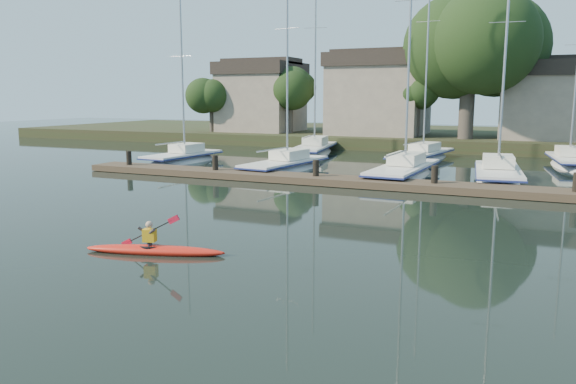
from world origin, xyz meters
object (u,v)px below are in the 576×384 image
at_px(sailboat_2, 403,181).
at_px(sailboat_6, 421,163).
at_px(sailboat_3, 497,185).
at_px(sailboat_1, 285,174).
at_px(kayak, 154,248).
at_px(sailboat_0, 183,165).
at_px(dock, 372,183).
at_px(sailboat_7, 569,169).
at_px(sailboat_5, 314,157).

xyz_separation_m(sailboat_2, sailboat_6, (-0.62, 8.68, 0.02)).
bearing_deg(sailboat_3, sailboat_1, 177.81).
bearing_deg(sailboat_6, kayak, -86.49).
relative_size(kayak, sailboat_2, 0.25).
height_order(sailboat_0, sailboat_6, sailboat_6).
bearing_deg(sailboat_1, kayak, -70.32).
relative_size(dock, sailboat_7, 2.57).
bearing_deg(sailboat_2, sailboat_3, 11.08).
bearing_deg(kayak, sailboat_2, 64.02).
bearing_deg(sailboat_0, sailboat_3, 3.02).
distance_m(sailboat_2, sailboat_5, 13.53).
height_order(sailboat_3, sailboat_6, sailboat_6).
height_order(sailboat_2, sailboat_3, sailboat_2).
relative_size(dock, sailboat_6, 2.11).
bearing_deg(sailboat_3, sailboat_0, 172.90).
xyz_separation_m(sailboat_1, sailboat_7, (15.80, 9.38, -0.00)).
relative_size(sailboat_3, sailboat_5, 0.87).
relative_size(sailboat_1, sailboat_2, 0.89).
relative_size(kayak, dock, 0.12).
xyz_separation_m(sailboat_1, sailboat_6, (6.51, 8.75, 0.01)).
xyz_separation_m(sailboat_2, sailboat_7, (8.67, 9.31, 0.01)).
bearing_deg(sailboat_0, sailboat_7, 23.15).
bearing_deg(dock, sailboat_5, 121.47).
distance_m(sailboat_0, sailboat_2, 15.33).
relative_size(sailboat_0, sailboat_3, 0.87).
bearing_deg(sailboat_2, sailboat_5, 135.70).
height_order(sailboat_0, sailboat_5, sailboat_5).
bearing_deg(sailboat_3, sailboat_7, 60.32).
bearing_deg(sailboat_7, dock, -132.22).
xyz_separation_m(sailboat_0, sailboat_7, (23.95, 8.16, 0.01)).
bearing_deg(sailboat_5, sailboat_0, -133.84).
height_order(dock, sailboat_2, sailboat_2).
relative_size(sailboat_2, sailboat_7, 1.23).
xyz_separation_m(sailboat_5, sailboat_6, (8.55, -1.27, 0.02)).
height_order(sailboat_2, sailboat_5, sailboat_5).
bearing_deg(sailboat_3, kayak, -119.08).
bearing_deg(sailboat_5, dock, -67.58).
xyz_separation_m(dock, sailboat_3, (5.56, 4.55, -0.42)).
height_order(kayak, sailboat_2, sailboat_2).
height_order(sailboat_1, sailboat_6, sailboat_6).
bearing_deg(sailboat_1, sailboat_0, 178.91).
height_order(kayak, sailboat_3, sailboat_3).
bearing_deg(sailboat_3, sailboat_6, 118.59).
height_order(sailboat_2, sailboat_7, sailboat_2).
bearing_deg(kayak, sailboat_5, 86.12).
relative_size(dock, sailboat_0, 2.75).
distance_m(sailboat_1, sailboat_7, 18.37).
bearing_deg(sailboat_7, sailboat_5, 171.15).
distance_m(dock, sailboat_0, 15.42).
relative_size(sailboat_0, sailboat_1, 0.86).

